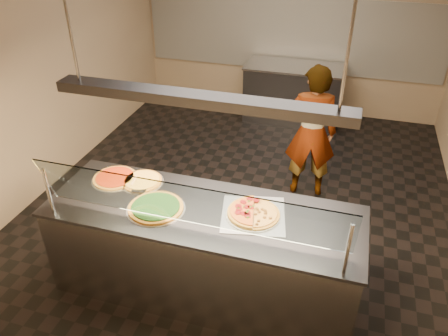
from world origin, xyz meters
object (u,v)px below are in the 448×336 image
(prep_table, at_px, (293,93))
(pizza_cheese, at_px, (142,181))
(pizza_spinach, at_px, (156,207))
(pizza_tomato, at_px, (115,178))
(half_pizza_sausage, at_px, (266,215))
(sneeze_guard, at_px, (187,205))
(serving_counter, at_px, (204,250))
(heat_lamp_housing, at_px, (199,99))
(worker, at_px, (311,133))
(perforated_tray, at_px, (253,214))
(pizza_spatula, at_px, (136,184))
(half_pizza_pepperoni, at_px, (241,209))

(prep_table, bearing_deg, pizza_cheese, -102.94)
(pizza_spinach, relative_size, pizza_tomato, 1.17)
(half_pizza_sausage, bearing_deg, sneeze_guard, -143.24)
(serving_counter, height_order, sneeze_guard, sneeze_guard)
(heat_lamp_housing, bearing_deg, worker, 70.10)
(perforated_tray, bearing_deg, prep_table, 93.78)
(serving_counter, height_order, pizza_tomato, pizza_tomato)
(sneeze_guard, relative_size, perforated_tray, 4.01)
(pizza_cheese, distance_m, pizza_spatula, 0.09)
(pizza_spinach, bearing_deg, pizza_spatula, 140.38)
(pizza_tomato, bearing_deg, prep_table, 73.28)
(pizza_spatula, height_order, prep_table, pizza_spatula)
(sneeze_guard, height_order, half_pizza_pepperoni, sneeze_guard)
(serving_counter, distance_m, pizza_spatula, 0.88)
(half_pizza_pepperoni, bearing_deg, prep_table, 92.26)
(half_pizza_sausage, bearing_deg, pizza_tomato, 173.80)
(perforated_tray, relative_size, pizza_tomato, 1.44)
(pizza_cheese, height_order, pizza_tomato, same)
(prep_table, bearing_deg, sneeze_guard, -92.27)
(pizza_spinach, bearing_deg, serving_counter, 14.26)
(pizza_spinach, bearing_deg, prep_table, 82.15)
(perforated_tray, bearing_deg, half_pizza_pepperoni, 179.55)
(half_pizza_sausage, relative_size, pizza_cheese, 1.18)
(perforated_tray, distance_m, prep_table, 3.96)
(perforated_tray, height_order, pizza_spinach, pizza_spinach)
(pizza_cheese, height_order, heat_lamp_housing, heat_lamp_housing)
(half_pizza_pepperoni, xyz_separation_m, prep_table, (-0.16, 3.92, -0.50))
(half_pizza_pepperoni, relative_size, heat_lamp_housing, 0.21)
(pizza_spatula, bearing_deg, worker, 51.43)
(half_pizza_sausage, bearing_deg, perforated_tray, 178.88)
(pizza_tomato, relative_size, worker, 0.26)
(sneeze_guard, relative_size, half_pizza_sausage, 5.32)
(pizza_spatula, bearing_deg, half_pizza_pepperoni, -5.58)
(sneeze_guard, bearing_deg, pizza_spatula, 144.48)
(pizza_spinach, relative_size, heat_lamp_housing, 0.22)
(half_pizza_pepperoni, distance_m, heat_lamp_housing, 1.04)
(prep_table, bearing_deg, pizza_tomato, -106.72)
(sneeze_guard, distance_m, perforated_tray, 0.66)
(perforated_tray, bearing_deg, sneeze_guard, -136.95)
(prep_table, bearing_deg, half_pizza_pepperoni, -87.74)
(pizza_cheese, bearing_deg, sneeze_guard, -40.54)
(pizza_spatula, xyz_separation_m, worker, (1.40, 1.76, -0.12))
(sneeze_guard, bearing_deg, half_pizza_sausage, 36.76)
(half_pizza_sausage, bearing_deg, heat_lamp_housing, -173.89)
(prep_table, bearing_deg, pizza_spatula, -102.93)
(perforated_tray, bearing_deg, pizza_spatula, 174.89)
(pizza_spinach, xyz_separation_m, pizza_cheese, (-0.30, 0.34, -0.00))
(pizza_spatula, xyz_separation_m, heat_lamp_housing, (0.71, -0.16, 0.99))
(serving_counter, bearing_deg, heat_lamp_housing, -89.94)
(sneeze_guard, distance_m, worker, 2.40)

